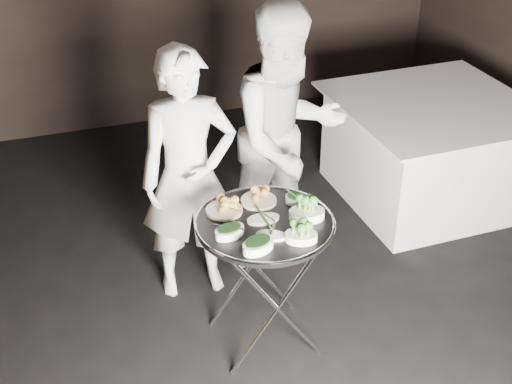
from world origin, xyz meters
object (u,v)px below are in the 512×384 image
object	(u,v)px
serving_tray	(265,224)
waiter_right	(287,138)
tray_stand	(264,277)
waiter_left	(189,177)
dining_table	(429,150)

from	to	relation	value
serving_tray	waiter_right	size ratio (longest dim) A/B	0.43
tray_stand	serving_tray	bearing A→B (deg)	-108.43
tray_stand	waiter_left	bearing A→B (deg)	112.29
serving_tray	waiter_right	world-z (taller)	waiter_right
serving_tray	waiter_left	distance (m)	0.70
waiter_right	dining_table	world-z (taller)	waiter_right
tray_stand	dining_table	size ratio (longest dim) A/B	0.58
waiter_left	serving_tray	bearing A→B (deg)	-64.72
waiter_right	dining_table	size ratio (longest dim) A/B	1.27
tray_stand	dining_table	world-z (taller)	tray_stand
waiter_left	dining_table	distance (m)	2.15
waiter_right	dining_table	bearing A→B (deg)	3.75
serving_tray	waiter_left	xyz separation A→B (m)	(-0.27, 0.65, -0.01)
tray_stand	waiter_left	world-z (taller)	waiter_left
dining_table	tray_stand	bearing A→B (deg)	-146.81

